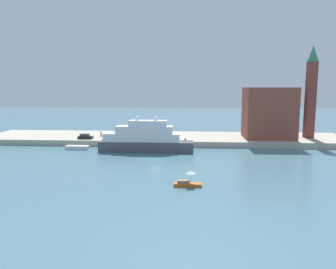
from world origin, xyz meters
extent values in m
plane|color=slate|center=(0.00, 0.00, 0.00)|extent=(400.00, 400.00, 0.00)
cube|color=#B7AD99|center=(0.00, 26.79, 0.82)|extent=(110.00, 21.58, 1.63)
cube|color=#4C4C51|center=(-3.16, 9.97, 1.32)|extent=(24.34, 4.76, 2.64)
cube|color=white|center=(-4.37, 9.97, 3.68)|extent=(19.47, 4.38, 2.08)
cube|color=white|center=(-3.64, 9.97, 5.66)|extent=(14.60, 4.00, 1.88)
cube|color=white|center=(-2.67, 9.97, 7.33)|extent=(9.74, 3.62, 1.45)
cylinder|color=silver|center=(-3.16, 9.97, 9.95)|extent=(0.16, 0.16, 3.78)
sphere|color=white|center=(-0.72, 9.97, 8.58)|extent=(1.05, 1.05, 1.05)
sphere|color=white|center=(-5.59, 9.97, 8.58)|extent=(1.05, 1.05, 1.05)
cube|color=#C66019|center=(7.88, -20.02, 0.28)|extent=(4.69, 1.31, 0.55)
cube|color=#8C6647|center=(7.17, -20.02, 0.81)|extent=(2.06, 1.05, 0.51)
cylinder|color=#B2B2B2|center=(8.35, -20.02, 1.37)|extent=(0.06, 0.06, 1.64)
cone|color=white|center=(8.35, -20.02, 2.47)|extent=(1.56, 1.56, 0.55)
cube|color=silver|center=(-22.02, 11.32, 0.50)|extent=(6.08, 1.98, 1.00)
cube|color=brown|center=(31.15, 24.97, 9.04)|extent=(14.05, 11.93, 14.82)
cube|color=brown|center=(43.16, 25.91, 12.68)|extent=(2.56, 2.56, 22.10)
cone|color=#387A5B|center=(43.16, 25.91, 26.04)|extent=(3.33, 3.33, 4.62)
cube|color=black|center=(-22.24, 19.10, 2.02)|extent=(4.23, 1.89, 0.78)
cube|color=#262D33|center=(-22.45, 19.10, 2.75)|extent=(2.54, 1.70, 0.67)
cylinder|color=maroon|center=(-18.97, 23.85, 2.31)|extent=(0.36, 0.36, 1.36)
sphere|color=tan|center=(-18.97, 23.85, 3.11)|extent=(0.24, 0.24, 0.24)
cylinder|color=black|center=(6.78, 16.84, 1.99)|extent=(0.47, 0.47, 0.72)
camera|label=1|loc=(8.28, -72.96, 16.30)|focal=34.99mm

